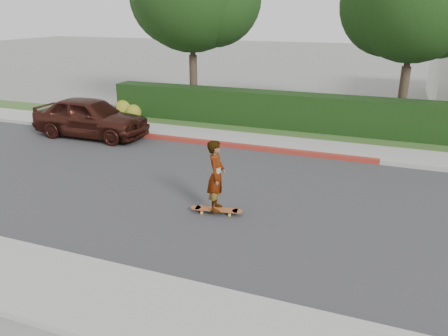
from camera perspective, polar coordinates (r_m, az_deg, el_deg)
The scene contains 13 objects.
ground at distance 10.92m, azimuth 13.46°, elevation -5.53°, with size 120.00×120.00×0.00m, color slate.
road at distance 10.92m, azimuth 13.46°, elevation -5.50°, with size 60.00×8.00×0.01m, color #2D2D30.
curb_near at distance 7.39m, azimuth 8.62°, elevation -17.98°, with size 60.00×0.20×0.15m, color #9E9E99.
curb_far at distance 14.70m, azimuth 15.82°, elevation 1.24°, with size 60.00×0.20×0.15m, color #9E9E99.
curb_red_section at distance 15.88m, azimuth -2.37°, elevation 3.37°, with size 12.00×0.21×0.15m, color maroon.
sidewalk_far at distance 15.56m, azimuth 16.17°, elevation 2.17°, with size 60.00×1.60×0.12m, color gray.
planting_strip at distance 17.10m, azimuth 16.71°, elevation 3.64°, with size 60.00×1.60×0.10m, color #2D4C1E.
hedge at distance 17.95m, azimuth 7.51°, elevation 7.37°, with size 15.00×1.00×1.50m, color black.
flowering_shrub at distance 20.41m, azimuth -12.49°, elevation 7.38°, with size 1.40×1.00×0.90m.
tree_center at distance 19.05m, azimuth 23.70°, elevation 19.28°, with size 5.66×4.84×7.44m.
skateboard at distance 10.45m, azimuth -0.99°, elevation -5.46°, with size 1.29×0.46×0.12m.
skateboarder at distance 10.11m, azimuth -1.02°, elevation -1.01°, with size 0.62×0.41×1.70m, color white.
car_maroon at distance 17.48m, azimuth -17.04°, elevation 6.38°, with size 1.81×4.50×1.53m, color #3B1912.
Camera 1 is at (1.09, -9.85, 4.58)m, focal length 35.00 mm.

